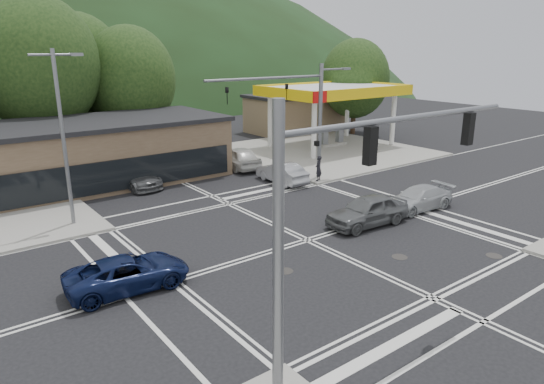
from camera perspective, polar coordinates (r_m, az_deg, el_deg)
ground at (r=23.83m, az=4.19°, el=-5.67°), size 120.00×120.00×0.00m
sidewalk_ne at (r=44.16m, az=6.04°, el=4.87°), size 16.00×16.00×0.15m
gas_station_canopy at (r=45.51m, az=7.24°, el=11.50°), size 12.32×8.34×5.75m
convenience_store at (r=54.52m, az=2.75°, el=9.13°), size 10.00×6.00×3.80m
commercial_row at (r=34.85m, az=-25.38°, el=3.40°), size 24.00×8.00×4.00m
tree_n_b at (r=41.41m, az=-25.81°, el=13.35°), size 9.00×9.00×12.98m
tree_n_c at (r=43.47m, az=-16.38°, el=12.66°), size 7.60×7.60×10.87m
tree_n_e at (r=46.28m, az=-21.84°, el=13.17°), size 8.40×8.40×11.98m
tree_ne at (r=53.24m, az=9.75°, el=13.00°), size 7.20×7.20×9.99m
streetlight_nw at (r=26.52m, az=-23.32°, el=6.66°), size 2.50×0.25×9.00m
signal_mast_ne at (r=33.03m, az=4.08°, el=9.73°), size 11.65×0.30×8.00m
signal_mast_sw at (r=12.34m, az=7.41°, el=-2.02°), size 9.14×0.28×8.00m
car_blue_west at (r=19.82m, az=-16.58°, el=-9.11°), size 4.87×2.52×1.31m
car_grey_center at (r=25.96m, az=11.17°, el=-2.15°), size 4.85×2.22×1.61m
car_silver_east at (r=29.24m, az=16.83°, el=-0.72°), size 4.69×2.20×1.32m
car_queue_a at (r=33.53m, az=1.17°, el=2.29°), size 1.58×4.35×1.42m
car_queue_b at (r=37.73m, az=-3.88°, el=4.09°), size 2.82×5.24×1.69m
car_northbound at (r=33.90m, az=-15.97°, el=1.84°), size 2.60×5.26×1.47m
pedestrian at (r=33.64m, az=5.49°, el=2.80°), size 0.75×0.66×1.74m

